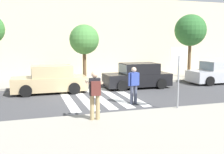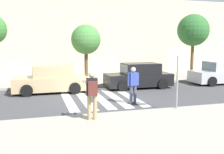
{
  "view_description": "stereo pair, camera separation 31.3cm",
  "coord_description": "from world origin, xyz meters",
  "px_view_note": "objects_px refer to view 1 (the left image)",
  "views": [
    {
      "loc": [
        -3.34,
        -12.72,
        2.88
      ],
      "look_at": [
        0.6,
        -0.2,
        1.1
      ],
      "focal_mm": 42.0,
      "sensor_mm": 36.0,
      "label": 1
    },
    {
      "loc": [
        -3.04,
        -12.81,
        2.88
      ],
      "look_at": [
        0.6,
        -0.2,
        1.1
      ],
      "focal_mm": 42.0,
      "sensor_mm": 36.0,
      "label": 2
    }
  ],
  "objects_px": {
    "stop_sign": "(179,64)",
    "parked_car_tan": "(50,80)",
    "street_tree_center": "(84,40)",
    "street_tree_east": "(190,31)",
    "parked_car_black": "(137,76)",
    "parked_car_silver": "(218,73)",
    "photographer_with_backpack": "(95,91)",
    "pedestrian_crossing": "(134,83)"
  },
  "relations": [
    {
      "from": "pedestrian_crossing",
      "to": "parked_car_silver",
      "type": "distance_m",
      "value": 8.88
    },
    {
      "from": "parked_car_silver",
      "to": "stop_sign",
      "type": "bearing_deg",
      "value": -139.52
    },
    {
      "from": "parked_car_tan",
      "to": "parked_car_black",
      "type": "height_order",
      "value": "same"
    },
    {
      "from": "street_tree_east",
      "to": "pedestrian_crossing",
      "type": "bearing_deg",
      "value": -138.27
    },
    {
      "from": "photographer_with_backpack",
      "to": "parked_car_black",
      "type": "bearing_deg",
      "value": 55.78
    },
    {
      "from": "stop_sign",
      "to": "street_tree_center",
      "type": "relative_size",
      "value": 0.65
    },
    {
      "from": "parked_car_black",
      "to": "parked_car_silver",
      "type": "height_order",
      "value": "same"
    },
    {
      "from": "parked_car_tan",
      "to": "parked_car_black",
      "type": "xyz_separation_m",
      "value": [
        5.35,
        0.0,
        0.0
      ]
    },
    {
      "from": "parked_car_black",
      "to": "street_tree_east",
      "type": "distance_m",
      "value": 6.66
    },
    {
      "from": "street_tree_east",
      "to": "parked_car_tan",
      "type": "bearing_deg",
      "value": -166.87
    },
    {
      "from": "pedestrian_crossing",
      "to": "street_tree_east",
      "type": "distance_m",
      "value": 10.12
    },
    {
      "from": "pedestrian_crossing",
      "to": "parked_car_silver",
      "type": "bearing_deg",
      "value": 26.64
    },
    {
      "from": "pedestrian_crossing",
      "to": "parked_car_silver",
      "type": "height_order",
      "value": "pedestrian_crossing"
    },
    {
      "from": "photographer_with_backpack",
      "to": "pedestrian_crossing",
      "type": "relative_size",
      "value": 1.0
    },
    {
      "from": "parked_car_silver",
      "to": "street_tree_center",
      "type": "xyz_separation_m",
      "value": [
        -8.94,
        2.34,
        2.27
      ]
    },
    {
      "from": "stop_sign",
      "to": "street_tree_east",
      "type": "height_order",
      "value": "street_tree_east"
    },
    {
      "from": "parked_car_silver",
      "to": "street_tree_center",
      "type": "distance_m",
      "value": 9.52
    },
    {
      "from": "parked_car_black",
      "to": "stop_sign",
      "type": "bearing_deg",
      "value": -96.22
    },
    {
      "from": "photographer_with_backpack",
      "to": "parked_car_silver",
      "type": "bearing_deg",
      "value": 31.34
    },
    {
      "from": "parked_car_silver",
      "to": "street_tree_east",
      "type": "bearing_deg",
      "value": 104.82
    },
    {
      "from": "stop_sign",
      "to": "pedestrian_crossing",
      "type": "relative_size",
      "value": 1.46
    },
    {
      "from": "stop_sign",
      "to": "parked_car_black",
      "type": "xyz_separation_m",
      "value": [
        0.62,
        5.7,
        -1.25
      ]
    },
    {
      "from": "stop_sign",
      "to": "photographer_with_backpack",
      "type": "bearing_deg",
      "value": -170.73
    },
    {
      "from": "pedestrian_crossing",
      "to": "parked_car_black",
      "type": "height_order",
      "value": "pedestrian_crossing"
    },
    {
      "from": "stop_sign",
      "to": "parked_car_tan",
      "type": "bearing_deg",
      "value": 129.7
    },
    {
      "from": "photographer_with_backpack",
      "to": "parked_car_silver",
      "type": "xyz_separation_m",
      "value": [
        10.34,
        6.3,
        -0.44
      ]
    },
    {
      "from": "parked_car_tan",
      "to": "parked_car_silver",
      "type": "relative_size",
      "value": 1.0
    },
    {
      "from": "street_tree_center",
      "to": "street_tree_east",
      "type": "relative_size",
      "value": 0.81
    },
    {
      "from": "parked_car_silver",
      "to": "street_tree_center",
      "type": "relative_size",
      "value": 1.06
    },
    {
      "from": "parked_car_black",
      "to": "parked_car_silver",
      "type": "xyz_separation_m",
      "value": [
        6.06,
        -0.0,
        0.0
      ]
    },
    {
      "from": "parked_car_silver",
      "to": "street_tree_east",
      "type": "height_order",
      "value": "street_tree_east"
    },
    {
      "from": "parked_car_silver",
      "to": "street_tree_east",
      "type": "xyz_separation_m",
      "value": [
        -0.66,
        2.51,
        2.99
      ]
    },
    {
      "from": "photographer_with_backpack",
      "to": "pedestrian_crossing",
      "type": "height_order",
      "value": "photographer_with_backpack"
    },
    {
      "from": "photographer_with_backpack",
      "to": "parked_car_silver",
      "type": "height_order",
      "value": "photographer_with_backpack"
    },
    {
      "from": "parked_car_black",
      "to": "street_tree_center",
      "type": "relative_size",
      "value": 1.06
    },
    {
      "from": "photographer_with_backpack",
      "to": "parked_car_tan",
      "type": "relative_size",
      "value": 0.42
    },
    {
      "from": "parked_car_tan",
      "to": "parked_car_silver",
      "type": "distance_m",
      "value": 11.41
    },
    {
      "from": "parked_car_silver",
      "to": "photographer_with_backpack",
      "type": "bearing_deg",
      "value": -148.66
    },
    {
      "from": "street_tree_east",
      "to": "parked_car_black",
      "type": "bearing_deg",
      "value": -155.07
    },
    {
      "from": "photographer_with_backpack",
      "to": "parked_car_black",
      "type": "relative_size",
      "value": 0.42
    },
    {
      "from": "photographer_with_backpack",
      "to": "parked_car_tan",
      "type": "xyz_separation_m",
      "value": [
        -1.07,
        6.3,
        -0.44
      ]
    },
    {
      "from": "stop_sign",
      "to": "photographer_with_backpack",
      "type": "height_order",
      "value": "stop_sign"
    }
  ]
}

